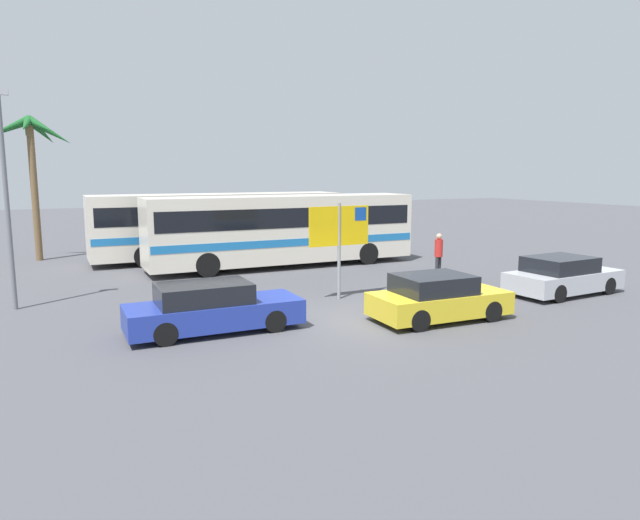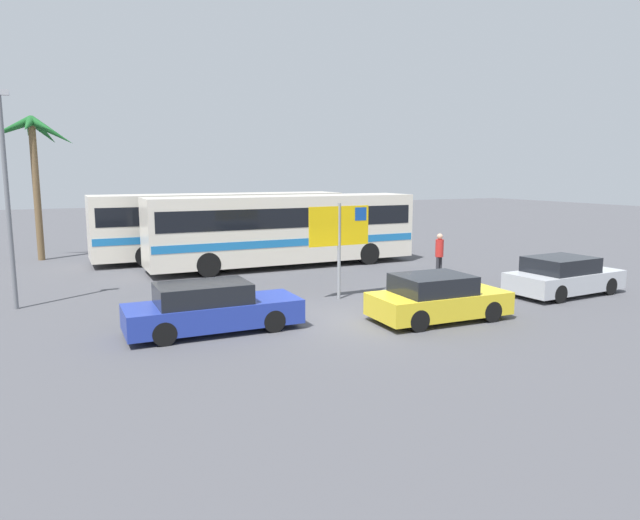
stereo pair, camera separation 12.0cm
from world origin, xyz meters
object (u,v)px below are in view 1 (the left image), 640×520
bus_front_coach (283,227)px  car_silver (562,276)px  car_blue (212,308)px  bus_rear_coach (220,222)px  pedestrian_by_bus (439,252)px  car_yellow (438,298)px  ferry_sign (340,230)px

bus_front_coach → car_silver: 11.71m
car_blue → bus_rear_coach: bearing=73.7°
bus_front_coach → bus_rear_coach: same height
bus_rear_coach → pedestrian_by_bus: (6.41, -8.91, -0.71)m
bus_rear_coach → pedestrian_by_bus: size_ratio=6.70×
bus_front_coach → car_yellow: bus_front_coach is taller
ferry_sign → car_blue: bearing=-158.9°
bus_front_coach → pedestrian_by_bus: size_ratio=6.70×
bus_front_coach → car_yellow: bearing=-87.4°
ferry_sign → car_blue: (-4.91, -2.07, -1.69)m
car_blue → car_yellow: size_ratio=1.15×
ferry_sign → car_yellow: bearing=-72.9°
bus_front_coach → pedestrian_by_bus: (4.51, -5.35, -0.71)m
bus_rear_coach → car_blue: (-3.75, -12.57, -1.15)m
car_blue → pedestrian_by_bus: 10.82m
bus_rear_coach → car_yellow: bearing=-80.4°
bus_rear_coach → pedestrian_by_bus: 11.00m
bus_front_coach → car_blue: bearing=-122.1°
bus_front_coach → car_silver: bus_front_coach is taller
ferry_sign → pedestrian_by_bus: 5.64m
bus_rear_coach → car_blue: bearing=-106.6°
bus_rear_coach → car_silver: bearing=-57.4°
ferry_sign → pedestrian_by_bus: size_ratio=1.78×
car_silver → bus_rear_coach: bearing=118.8°
car_blue → pedestrian_by_bus: (10.17, 3.67, 0.43)m
car_blue → car_silver: size_ratio=1.07×
car_silver → car_yellow: (-6.05, -0.95, -0.00)m
ferry_sign → car_blue: ferry_sign is taller
car_yellow → ferry_sign: bearing=110.2°
car_silver → pedestrian_by_bus: 4.77m
ferry_sign → pedestrian_by_bus: (5.26, 1.60, -1.26)m
bus_front_coach → bus_rear_coach: bearing=118.2°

